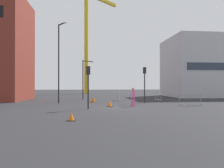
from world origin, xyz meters
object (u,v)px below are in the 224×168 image
streetlamp_tall (59,58)px  traffic_cone_by_barrier (71,117)px  traffic_light_median (145,79)px  construction_crane (87,27)px  streetlamp_short (85,75)px  traffic_cone_on_verge (110,104)px  traffic_cone_orange (93,99)px  pedestrian_walking (133,95)px  traffic_light_island (88,80)px

streetlamp_tall → traffic_cone_by_barrier: (2.32, -12.12, -4.78)m
traffic_light_median → construction_crane: bearing=104.0°
streetlamp_tall → traffic_cone_by_barrier: streetlamp_tall is taller
streetlamp_short → traffic_cone_on_verge: streetlamp_short is taller
traffic_light_median → traffic_cone_by_barrier: 13.65m
construction_crane → streetlamp_tall: bearing=-95.8°
traffic_light_median → traffic_cone_by_barrier: (-7.04, -11.44, -2.44)m
streetlamp_tall → streetlamp_short: bearing=66.7°
traffic_light_median → traffic_cone_orange: size_ratio=5.81×
streetlamp_tall → traffic_cone_orange: streetlamp_tall is taller
traffic_light_median → pedestrian_walking: traffic_light_median is taller
traffic_light_island → traffic_cone_orange: (0.52, 7.17, -2.09)m
streetlamp_short → traffic_light_island: (0.58, -12.18, -0.92)m
construction_crane → traffic_light_median: 30.52m
traffic_cone_on_verge → pedestrian_walking: bearing=-4.7°
streetlamp_short → traffic_cone_orange: (1.10, -5.01, -3.01)m
streetlamp_short → construction_crane: bearing=89.8°
streetlamp_tall → traffic_light_median: (9.36, -0.69, -2.33)m
traffic_light_median → traffic_light_island: bearing=-138.6°
streetlamp_tall → traffic_cone_orange: (3.71, 1.05, -4.68)m
pedestrian_walking → traffic_cone_by_barrier: size_ratio=3.69×
traffic_light_median → traffic_cone_by_barrier: size_ratio=8.35×
traffic_light_median → traffic_cone_by_barrier: traffic_light_median is taller
streetlamp_tall → traffic_light_median: streetlamp_tall is taller
streetlamp_short → pedestrian_walking: size_ratio=3.09×
construction_crane → streetlamp_tall: construction_crane is taller
traffic_light_median → traffic_light_island: traffic_light_median is taller
construction_crane → traffic_light_median: construction_crane is taller
traffic_light_island → pedestrian_walking: 4.62m
construction_crane → traffic_cone_by_barrier: (-0.36, -38.31, -15.26)m
construction_crane → streetlamp_short: size_ratio=4.37×
streetlamp_tall → traffic_light_island: bearing=-62.5°
traffic_light_island → traffic_cone_on_verge: bearing=42.4°
streetlamp_short → streetlamp_tall: bearing=-113.3°
construction_crane → pedestrian_walking: (4.61, -30.69, -14.45)m
traffic_cone_on_verge → streetlamp_short: bearing=103.8°
construction_crane → streetlamp_tall: (-2.68, -26.19, -10.48)m
streetlamp_short → pedestrian_walking: bearing=-66.1°
traffic_light_island → pedestrian_walking: size_ratio=2.03×
traffic_cone_by_barrier → traffic_cone_on_verge: bearing=70.0°
pedestrian_walking → streetlamp_short: bearing=113.9°
construction_crane → pedestrian_walking: construction_crane is taller
traffic_cone_by_barrier → traffic_cone_orange: bearing=84.0°
construction_crane → traffic_cone_on_verge: construction_crane is taller
traffic_light_island → pedestrian_walking: traffic_light_island is taller
streetlamp_tall → traffic_cone_on_verge: streetlamp_tall is taller
construction_crane → pedestrian_walking: size_ratio=13.53×
traffic_cone_orange → traffic_cone_by_barrier: size_ratio=1.44×
traffic_light_median → pedestrian_walking: (-2.07, -3.81, -1.64)m
traffic_light_median → streetlamp_tall: bearing=175.8°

